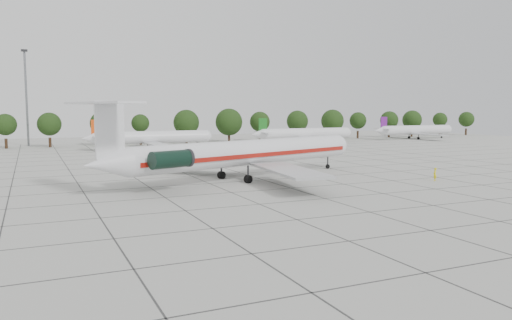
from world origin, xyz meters
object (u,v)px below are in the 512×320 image
(bg_airliner_c, at_px, (153,137))
(bg_airliner_e, at_px, (416,130))
(main_airliner, at_px, (238,153))
(bg_airliner_d, at_px, (305,134))
(floodlight_mast, at_px, (26,92))
(ground_crew, at_px, (435,174))

(bg_airliner_c, height_order, bg_airliner_e, same)
(main_airliner, relative_size, bg_airliner_d, 1.59)
(floodlight_mast, bearing_deg, bg_airliner_c, -41.03)
(main_airliner, xyz_separation_m, ground_crew, (24.58, -11.64, -2.90))
(main_airliner, distance_m, floodlight_mast, 87.72)
(ground_crew, bearing_deg, main_airliner, -59.03)
(bg_airliner_c, bearing_deg, ground_crew, -71.72)
(bg_airliner_d, relative_size, bg_airliner_e, 1.00)
(bg_airliner_d, distance_m, bg_airliner_e, 45.94)
(main_airliner, height_order, floodlight_mast, floodlight_mast)
(ground_crew, height_order, bg_airliner_c, bg_airliner_c)
(ground_crew, xyz_separation_m, bg_airliner_c, (-23.20, 70.24, 2.00))
(main_airliner, bearing_deg, ground_crew, -44.30)
(ground_crew, distance_m, floodlight_mast, 108.36)
(main_airliner, bearing_deg, bg_airliner_c, 69.69)
(main_airliner, relative_size, bg_airliner_c, 1.59)
(bg_airliner_d, bearing_deg, floodlight_mast, 161.59)
(bg_airliner_d, bearing_deg, ground_crew, -105.99)
(ground_crew, bearing_deg, bg_airliner_c, -105.42)
(ground_crew, xyz_separation_m, bg_airliner_e, (65.85, 76.67, 2.00))
(ground_crew, distance_m, bg_airliner_d, 73.66)
(ground_crew, xyz_separation_m, bg_airliner_d, (20.29, 70.79, 2.00))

